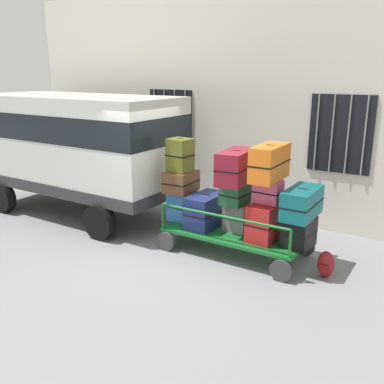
% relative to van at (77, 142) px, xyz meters
% --- Properties ---
extents(ground_plane, '(40.00, 40.00, 0.00)m').
position_rel_van_xyz_m(ground_plane, '(3.05, -0.71, -1.64)').
color(ground_plane, gray).
extents(building_wall, '(12.00, 0.38, 5.00)m').
position_rel_van_xyz_m(building_wall, '(3.05, 2.03, 0.85)').
color(building_wall, silver).
rests_on(building_wall, ground).
extents(van, '(4.84, 2.08, 2.66)m').
position_rel_van_xyz_m(van, '(0.00, 0.00, 0.00)').
color(van, silver).
rests_on(van, ground).
extents(luggage_cart, '(2.56, 1.23, 0.41)m').
position_rel_van_xyz_m(luggage_cart, '(4.06, -0.15, -1.30)').
color(luggage_cart, '#146023').
rests_on(luggage_cart, ground).
extents(cart_railing, '(2.45, 1.09, 0.47)m').
position_rel_van_xyz_m(cart_railing, '(4.06, -0.15, -0.85)').
color(cart_railing, '#146023').
rests_on(cart_railing, luggage_cart).
extents(suitcase_left_bottom, '(0.48, 0.42, 0.57)m').
position_rel_van_xyz_m(suitcase_left_bottom, '(2.89, -0.13, -0.96)').
color(suitcase_left_bottom, '#3372C6').
rests_on(suitcase_left_bottom, luggage_cart).
extents(suitcase_left_middle, '(0.51, 0.67, 0.40)m').
position_rel_van_xyz_m(suitcase_left_middle, '(2.89, -0.13, -0.47)').
color(suitcase_left_middle, brown).
rests_on(suitcase_left_middle, suitcase_left_bottom).
extents(suitcase_left_top, '(0.45, 0.41, 0.61)m').
position_rel_van_xyz_m(suitcase_left_top, '(2.89, -0.16, 0.04)').
color(suitcase_left_top, '#4C5119').
rests_on(suitcase_left_top, suitcase_left_middle).
extents(suitcase_midleft_bottom, '(0.49, 0.85, 0.61)m').
position_rel_van_xyz_m(suitcase_midleft_bottom, '(3.47, -0.19, -0.94)').
color(suitcase_midleft_bottom, navy).
rests_on(suitcase_midleft_bottom, luggage_cart).
extents(suitcase_center_bottom, '(0.46, 0.27, 0.53)m').
position_rel_van_xyz_m(suitcase_center_bottom, '(4.06, -0.13, -0.98)').
color(suitcase_center_bottom, slate).
rests_on(suitcase_center_bottom, luggage_cart).
extents(suitcase_center_middle, '(0.45, 0.55, 0.39)m').
position_rel_van_xyz_m(suitcase_center_middle, '(4.06, -0.15, -0.52)').
color(suitcase_center_middle, '#194C28').
rests_on(suitcase_center_middle, suitcase_center_bottom).
extents(suitcase_center_top, '(0.53, 0.98, 0.57)m').
position_rel_van_xyz_m(suitcase_center_top, '(4.06, -0.18, -0.04)').
color(suitcase_center_top, maroon).
rests_on(suitcase_center_top, suitcase_center_middle).
extents(suitcase_midright_bottom, '(0.47, 0.71, 0.64)m').
position_rel_van_xyz_m(suitcase_midright_bottom, '(4.64, -0.19, -0.92)').
color(suitcase_midright_bottom, '#B21E1E').
rests_on(suitcase_midright_bottom, luggage_cart).
extents(suitcase_midright_middle, '(0.47, 0.34, 0.40)m').
position_rel_van_xyz_m(suitcase_midright_middle, '(4.64, -0.14, -0.41)').
color(suitcase_midright_middle, '#CC4C72').
rests_on(suitcase_midright_middle, suitcase_midright_bottom).
extents(suitcase_midright_top, '(0.41, 0.92, 0.58)m').
position_rel_van_xyz_m(suitcase_midright_top, '(4.64, -0.13, 0.08)').
color(suitcase_midright_top, orange).
rests_on(suitcase_midright_top, suitcase_midright_middle).
extents(suitcase_right_bottom, '(0.48, 0.56, 0.50)m').
position_rel_van_xyz_m(suitcase_right_bottom, '(5.22, -0.17, -0.99)').
color(suitcase_right_bottom, black).
rests_on(suitcase_right_bottom, luggage_cart).
extents(suitcase_right_middle, '(0.45, 0.92, 0.47)m').
position_rel_van_xyz_m(suitcase_right_middle, '(5.22, -0.12, -0.51)').
color(suitcase_right_middle, '#0F5960').
rests_on(suitcase_right_middle, suitcase_right_bottom).
extents(backpack, '(0.27, 0.22, 0.44)m').
position_rel_van_xyz_m(backpack, '(5.71, -0.22, -1.43)').
color(backpack, maroon).
rests_on(backpack, ground).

